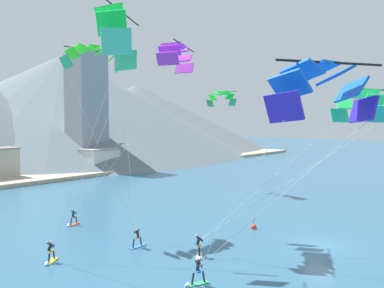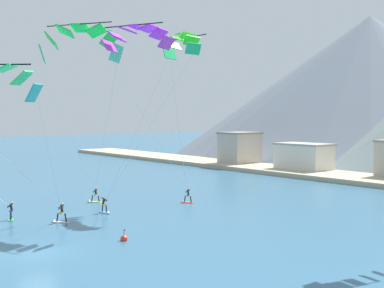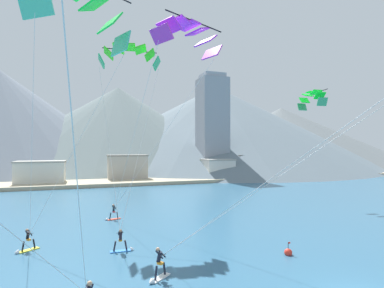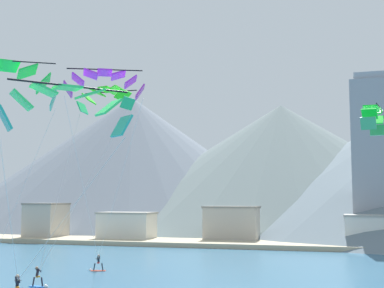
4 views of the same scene
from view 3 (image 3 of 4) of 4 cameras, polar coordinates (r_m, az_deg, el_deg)
The scene contains 18 objects.
kitesurfer_near_lead at distance 18.73m, azimuth -6.53°, elevation -22.63°, with size 1.59×1.42×1.84m.
kitesurfer_near_trail at distance 23.57m, azimuth -12.95°, elevation -18.13°, with size 1.75×0.59×1.74m.
kitesurfer_mid_center at distance 26.08m, azimuth -29.18°, elevation -16.46°, with size 1.65×1.34×1.65m.
kitesurfer_far_right at distance 33.37m, azimuth -15.03°, elevation -12.98°, with size 1.78×0.90×1.68m.
parafoil_kite_near_trail at distance 32.42m, azimuth -11.82°, elevation 16.29°, with size 6.30×9.46×16.78m.
parafoil_kite_mid_center at distance 23.40m, azimuth -20.45°, elevation 23.39°, with size 7.13×7.16×17.42m.
parafoil_kite_far_right at distance 25.82m, azimuth -0.76°, elevation 20.06°, with size 8.36×11.88×16.37m.
parafoil_kite_distant_high_outer at distance 44.61m, azimuth 21.87°, elevation 8.20°, with size 2.28×5.76×2.31m.
race_marker_buoy at distance 23.49m, azimuth 17.86°, elevation -19.08°, with size 0.56×0.56×1.02m.
shoreline_strip at distance 65.69m, azimuth -7.71°, elevation -7.01°, with size 180.00×10.00×0.70m, color tan.
shore_building_harbour_front at distance 68.82m, azimuth -12.20°, elevation -4.50°, with size 8.87×4.47×5.97m.
shore_building_promenade_mid at distance 66.82m, azimuth -26.87°, elevation -4.99°, with size 9.25×5.25×4.95m.
shore_building_quay_west at distance 79.60m, azimuth 11.07°, elevation -4.07°, with size 9.38×4.85×5.72m.
shore_building_old_town at distance 71.84m, azimuth 4.93°, elevation -4.79°, with size 7.00×5.92×4.87m.
highrise_tower at distance 78.28m, azimuth 3.88°, elevation 3.41°, with size 7.00×7.00×26.78m.
mountain_peak_central_summit at distance 117.24m, azimuth -13.95°, elevation 3.08°, with size 98.15×98.15×30.50m.
mountain_peak_east_shoulder at distance 141.21m, azimuth 16.62°, elevation 1.43°, with size 104.52×104.52×25.50m.
mountain_peak_far_spur at distance 127.05m, azimuth 4.49°, elevation 3.39°, with size 125.49×125.49×33.26m.
Camera 3 is at (-12.86, -11.11, 7.58)m, focal length 28.00 mm.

